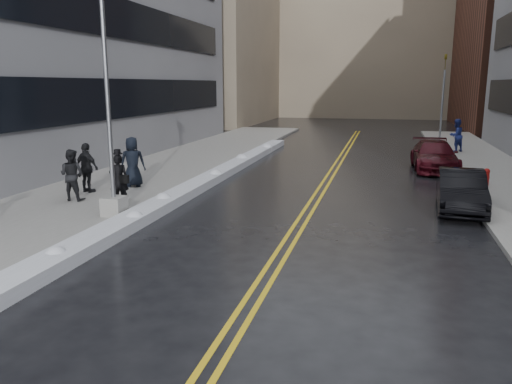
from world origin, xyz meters
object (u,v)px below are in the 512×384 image
Objects in this scene: lamppost at (110,140)px; pedestrian_c at (133,162)px; pedestrian_b at (72,175)px; pedestrian_d at (87,168)px; pedestrian_east at (456,135)px; car_black at (461,191)px; fire_hydrant at (486,176)px; pedestrian_fedora at (119,180)px; traffic_signal at (443,97)px; car_maroon at (434,156)px.

lamppost is 3.77× the size of pedestrian_c.
pedestrian_b is 0.96× the size of pedestrian_d.
pedestrian_east reaches higher than car_black.
fire_hydrant is at bearing 173.99° from pedestrian_c.
pedestrian_fedora is (-12.77, -6.81, 0.49)m from fire_hydrant.
pedestrian_east is 0.48× the size of car_black.
pedestrian_c is 1.85m from pedestrian_d.
pedestrian_d reaches higher than car_black.
traffic_signal is 9.99m from car_maroon.
pedestrian_d is (-2.76, 2.86, -1.43)m from lamppost.
pedestrian_b is 0.91× the size of pedestrian_c.
traffic_signal is at bearing -148.07° from pedestrian_c.
fire_hydrant is at bearing 33.04° from lamppost.
car_black is at bearing -159.57° from pedestrian_d.
pedestrian_d is 0.45× the size of car_black.
pedestrian_d is at bearing 134.07° from lamppost.
pedestrian_east is at bearing 72.70° from car_maroon.
traffic_signal is 22.32m from pedestrian_c.
car_black is at bearing -91.08° from car_maroon.
pedestrian_c is 20.35m from pedestrian_east.
pedestrian_fedora is (-0.47, 1.19, -1.49)m from lamppost.
fire_hydrant is 0.36× the size of pedestrian_east.
fire_hydrant is at bearing -87.95° from traffic_signal.
pedestrian_east is (14.96, 17.48, 0.08)m from pedestrian_b.
car_black is (13.56, 1.16, -0.41)m from pedestrian_d.
traffic_signal reaches higher than pedestrian_fedora.
fire_hydrant is at bearing 50.38° from pedestrian_east.
pedestrian_b is (-14.82, -6.47, 0.52)m from fire_hydrant.
lamppost is 14.81m from fire_hydrant.
car_maroon is at bearing -128.94° from pedestrian_d.
pedestrian_east is (12.92, 17.81, 0.11)m from pedestrian_fedora.
pedestrian_fedora is 0.97× the size of pedestrian_b.
car_black is at bearing 179.98° from pedestrian_fedora.
pedestrian_east is 0.40× the size of car_maroon.
pedestrian_c is at bearing -113.18° from pedestrian_d.
lamppost is at bearing 89.63° from pedestrian_c.
pedestrian_east is (12.45, 19.01, -1.38)m from lamppost.
pedestrian_d reaches higher than pedestrian_b.
traffic_signal is (11.80, 22.00, 0.87)m from lamppost.
traffic_signal is at bearing -134.62° from pedestrian_fedora.
pedestrian_east is (0.15, 11.01, 0.60)m from fire_hydrant.
car_black is (11.27, 2.82, -0.35)m from pedestrian_fedora.
pedestrian_d is at bearing -127.26° from traffic_signal.
car_maroon is (13.42, 9.58, -0.37)m from pedestrian_d.
pedestrian_c is at bearing -177.73° from car_black.
lamppost is 11.67m from car_black.
pedestrian_b is 0.37× the size of car_maroon.
pedestrian_c is 12.42m from car_black.
car_black is (12.41, -0.28, -0.47)m from pedestrian_c.
lamppost reaches higher than pedestrian_east.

